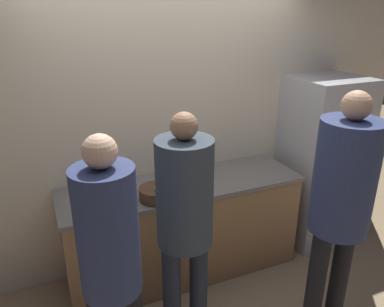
{
  "coord_description": "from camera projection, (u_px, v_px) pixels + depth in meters",
  "views": [
    {
      "loc": [
        -1.06,
        -2.33,
        2.32
      ],
      "look_at": [
        0.0,
        0.15,
        1.25
      ],
      "focal_mm": 35.0,
      "sensor_mm": 36.0,
      "label": 1
    }
  ],
  "objects": [
    {
      "name": "cup_red",
      "position": [
        101.0,
        204.0,
        2.77
      ],
      "size": [
        0.07,
        0.07,
        0.1
      ],
      "color": "#A33D33",
      "rests_on": "counter"
    },
    {
      "name": "fruit_bowl",
      "position": [
        157.0,
        193.0,
        2.93
      ],
      "size": [
        0.27,
        0.27,
        0.14
      ],
      "color": "#4C3323",
      "rests_on": "counter"
    },
    {
      "name": "bottle_red",
      "position": [
        181.0,
        169.0,
        3.25
      ],
      "size": [
        0.06,
        0.06,
        0.24
      ],
      "color": "red",
      "rests_on": "counter"
    },
    {
      "name": "counter",
      "position": [
        182.0,
        227.0,
        3.39
      ],
      "size": [
        2.09,
        0.68,
        0.9
      ],
      "color": "#9E754C",
      "rests_on": "ground_plane"
    },
    {
      "name": "person_right",
      "position": [
        342.0,
        196.0,
        2.49
      ],
      "size": [
        0.4,
        0.4,
        1.85
      ],
      "color": "black",
      "rests_on": "ground_plane"
    },
    {
      "name": "ground_plane",
      "position": [
        199.0,
        294.0,
        3.23
      ],
      "size": [
        14.0,
        14.0,
        0.0
      ],
      "primitive_type": "plane",
      "color": "#9E8460"
    },
    {
      "name": "person_left",
      "position": [
        110.0,
        260.0,
        2.03
      ],
      "size": [
        0.33,
        0.33,
        1.75
      ],
      "color": "black",
      "rests_on": "ground_plane"
    },
    {
      "name": "utensil_crock",
      "position": [
        202.0,
        165.0,
        3.42
      ],
      "size": [
        0.1,
        0.1,
        0.23
      ],
      "color": "#ADA393",
      "rests_on": "counter"
    },
    {
      "name": "wall_back",
      "position": [
        168.0,
        128.0,
        3.35
      ],
      "size": [
        5.2,
        0.06,
        2.6
      ],
      "color": "beige",
      "rests_on": "ground_plane"
    },
    {
      "name": "person_center",
      "position": [
        185.0,
        212.0,
        2.46
      ],
      "size": [
        0.38,
        0.38,
        1.73
      ],
      "color": "#232838",
      "rests_on": "ground_plane"
    },
    {
      "name": "refrigerator",
      "position": [
        319.0,
        162.0,
        3.77
      ],
      "size": [
        0.67,
        0.66,
        1.7
      ],
      "color": "#B7B7BC",
      "rests_on": "ground_plane"
    }
  ]
}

